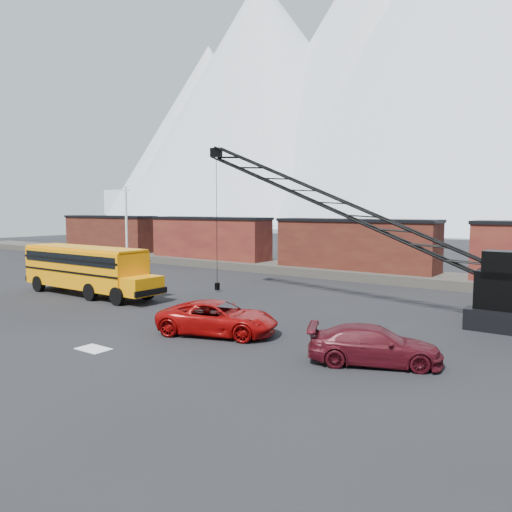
% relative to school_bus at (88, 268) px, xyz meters
% --- Properties ---
extents(ground, '(160.00, 160.00, 0.00)m').
position_rel_school_bus_xyz_m(ground, '(10.63, -3.69, -1.79)').
color(ground, black).
rests_on(ground, ground).
extents(gravel_berm, '(120.00, 5.00, 0.70)m').
position_rel_school_bus_xyz_m(gravel_berm, '(10.63, 18.31, -1.44)').
color(gravel_berm, '#4B453E').
rests_on(gravel_berm, ground).
extents(boxcar_west_far, '(13.70, 3.10, 4.17)m').
position_rel_school_bus_xyz_m(boxcar_west_far, '(-21.37, 18.31, 0.97)').
color(boxcar_west_far, '#512416').
rests_on(boxcar_west_far, gravel_berm).
extents(boxcar_west_near, '(13.70, 3.10, 4.17)m').
position_rel_school_bus_xyz_m(boxcar_west_near, '(-5.37, 18.31, 0.97)').
color(boxcar_west_near, '#491415').
rests_on(boxcar_west_near, gravel_berm).
extents(boxcar_mid, '(13.70, 3.10, 4.17)m').
position_rel_school_bus_xyz_m(boxcar_mid, '(10.63, 18.31, 0.97)').
color(boxcar_mid, '#512416').
rests_on(boxcar_mid, gravel_berm).
extents(utility_pole, '(1.40, 0.24, 8.00)m').
position_rel_school_bus_xyz_m(utility_pole, '(-13.37, 14.31, 2.36)').
color(utility_pole, silver).
rests_on(utility_pole, ground).
extents(snow_patch, '(1.40, 0.90, 0.02)m').
position_rel_school_bus_xyz_m(snow_patch, '(11.13, -7.69, -1.78)').
color(snow_patch, silver).
rests_on(snow_patch, ground).
extents(school_bus, '(11.65, 2.65, 3.19)m').
position_rel_school_bus_xyz_m(school_bus, '(0.00, 0.00, 0.00)').
color(school_bus, orange).
rests_on(school_bus, ground).
extents(red_pickup, '(5.98, 4.15, 1.52)m').
position_rel_school_bus_xyz_m(red_pickup, '(13.69, -2.86, -1.04)').
color(red_pickup, '#910707').
rests_on(red_pickup, ground).
extents(maroon_suv, '(5.24, 3.81, 1.41)m').
position_rel_school_bus_xyz_m(maroon_suv, '(21.16, -2.78, -1.09)').
color(maroon_suv, '#460C14').
rests_on(maroon_suv, ground).
extents(crawler_crane, '(22.53, 4.20, 9.99)m').
position_rel_school_bus_xyz_m(crawler_crane, '(16.20, 6.61, 3.56)').
color(crawler_crane, black).
rests_on(crawler_crane, ground).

